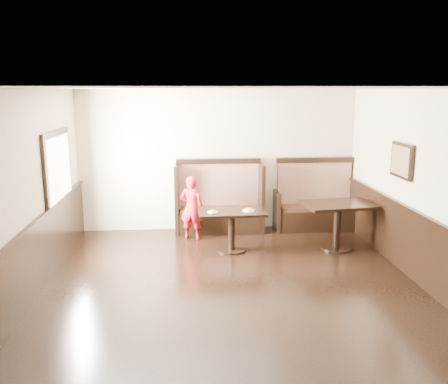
{
  "coord_description": "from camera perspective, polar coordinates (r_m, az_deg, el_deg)",
  "views": [
    {
      "loc": [
        -0.66,
        -5.86,
        2.78
      ],
      "look_at": [
        0.02,
        2.35,
        1.0
      ],
      "focal_mm": 38.0,
      "sensor_mm": 36.0,
      "label": 1
    }
  ],
  "objects": [
    {
      "name": "pizza_plate_right",
      "position": [
        8.2,
        2.97,
        -2.18
      ],
      "size": [
        0.21,
        0.21,
        0.04
      ],
      "color": "white",
      "rests_on": "table_main"
    },
    {
      "name": "table_neighbor",
      "position": [
        8.6,
        13.51,
        -2.68
      ],
      "size": [
        1.28,
        0.92,
        0.83
      ],
      "rotation": [
        0.0,
        0.0,
        0.12
      ],
      "color": "black",
      "rests_on": "ground"
    },
    {
      "name": "pizza_plate_left",
      "position": [
        8.09,
        -1.4,
        -2.37
      ],
      "size": [
        0.18,
        0.18,
        0.03
      ],
      "color": "white",
      "rests_on": "table_main"
    },
    {
      "name": "room_shell",
      "position": [
        6.5,
        -1.31,
        -6.76
      ],
      "size": [
        7.0,
        7.0,
        7.0
      ],
      "color": "#BCAE88",
      "rests_on": "ground"
    },
    {
      "name": "booth_neighbor",
      "position": [
        9.79,
        10.85,
        -1.61
      ],
      "size": [
        1.65,
        0.72,
        1.45
      ],
      "color": "black",
      "rests_on": "ground"
    },
    {
      "name": "booth_main",
      "position": [
        9.45,
        -0.61,
        -1.6
      ],
      "size": [
        1.75,
        0.72,
        1.45
      ],
      "color": "black",
      "rests_on": "ground"
    },
    {
      "name": "ground",
      "position": [
        6.52,
        1.56,
        -13.07
      ],
      "size": [
        7.0,
        7.0,
        0.0
      ],
      "primitive_type": "plane",
      "color": "black",
      "rests_on": "ground"
    },
    {
      "name": "child",
      "position": [
        8.93,
        -3.91,
        -1.9
      ],
      "size": [
        0.51,
        0.41,
        1.22
      ],
      "primitive_type": "imported",
      "rotation": [
        0.0,
        0.0,
        2.85
      ],
      "color": "#A4111A",
      "rests_on": "ground"
    },
    {
      "name": "table_main",
      "position": [
        8.26,
        0.93,
        -3.38
      ],
      "size": [
        1.16,
        0.74,
        0.73
      ],
      "rotation": [
        0.0,
        0.0,
        0.02
      ],
      "color": "black",
      "rests_on": "ground"
    }
  ]
}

